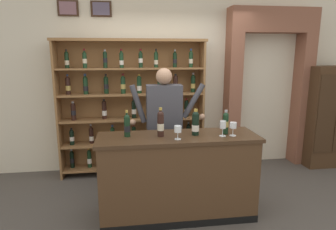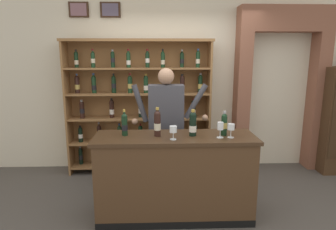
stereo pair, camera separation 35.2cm
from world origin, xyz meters
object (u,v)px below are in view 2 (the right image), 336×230
at_px(tasting_bottle_vin_santo, 193,124).
at_px(wine_glass_right, 173,130).
at_px(tasting_bottle_grappa, 224,124).
at_px(wine_glass_spare, 231,128).
at_px(shopkeeper, 166,117).
at_px(tasting_bottle_brunello, 125,124).
at_px(tasting_counter, 175,177).
at_px(tasting_bottle_chianti, 157,123).
at_px(wine_shelf, 139,104).
at_px(wine_glass_center, 220,127).

relative_size(tasting_bottle_vin_santo, wine_glass_right, 2.00).
distance_m(tasting_bottle_vin_santo, tasting_bottle_grappa, 0.35).
distance_m(tasting_bottle_grappa, wine_glass_spare, 0.11).
height_order(shopkeeper, tasting_bottle_brunello, shopkeeper).
distance_m(wine_glass_spare, wine_glass_right, 0.63).
distance_m(tasting_counter, tasting_bottle_chianti, 0.66).
height_order(wine_shelf, tasting_bottle_chianti, wine_shelf).
bearing_deg(tasting_bottle_brunello, tasting_counter, -4.55).
height_order(tasting_bottle_brunello, wine_glass_center, tasting_bottle_brunello).
distance_m(wine_shelf, wine_glass_center, 1.76).
bearing_deg(shopkeeper, tasting_bottle_brunello, -131.31).
bearing_deg(tasting_bottle_chianti, wine_glass_center, -6.88).
height_order(tasting_bottle_brunello, tasting_bottle_grappa, tasting_bottle_brunello).
relative_size(tasting_bottle_brunello, tasting_bottle_chianti, 0.92).
height_order(tasting_bottle_chianti, tasting_bottle_vin_santo, tasting_bottle_chianti).
bearing_deg(tasting_bottle_vin_santo, wine_glass_right, -147.67).
xyz_separation_m(shopkeeper, wine_glass_right, (0.05, -0.73, 0.02)).
bearing_deg(wine_shelf, wine_glass_spare, -53.72).
height_order(tasting_counter, tasting_bottle_chianti, tasting_bottle_chianti).
xyz_separation_m(tasting_bottle_vin_santo, tasting_bottle_grappa, (0.35, 0.00, -0.00)).
bearing_deg(wine_glass_right, tasting_counter, 78.62).
relative_size(shopkeeper, tasting_bottle_grappa, 6.14).
height_order(shopkeeper, wine_glass_right, shopkeeper).
bearing_deg(tasting_counter, tasting_bottle_vin_santo, 1.10).
bearing_deg(shopkeeper, tasting_bottle_chianti, -101.03).
distance_m(wine_shelf, wine_glass_spare, 1.83).
relative_size(tasting_bottle_brunello, wine_glass_right, 1.99).
bearing_deg(wine_glass_spare, tasting_bottle_chianti, 174.03).
bearing_deg(wine_glass_spare, tasting_bottle_grappa, 120.07).
height_order(wine_shelf, tasting_bottle_vin_santo, wine_shelf).
xyz_separation_m(wine_shelf, tasting_bottle_brunello, (-0.08, -1.34, 0.00)).
xyz_separation_m(wine_shelf, tasting_bottle_vin_santo, (0.68, -1.38, 0.01)).
bearing_deg(wine_glass_center, shopkeeper, 129.78).
distance_m(wine_glass_right, wine_glass_center, 0.52).
height_order(shopkeeper, tasting_bottle_vin_santo, shopkeeper).
xyz_separation_m(tasting_counter, wine_glass_center, (0.48, -0.09, 0.61)).
bearing_deg(wine_glass_center, tasting_bottle_vin_santo, 162.76).
distance_m(shopkeeper, wine_glass_spare, 0.96).
xyz_separation_m(tasting_bottle_vin_santo, wine_glass_center, (0.29, -0.09, -0.01)).
bearing_deg(wine_glass_center, wine_glass_spare, -0.66).
relative_size(wine_glass_spare, wine_glass_center, 0.88).
bearing_deg(tasting_bottle_brunello, tasting_bottle_chianti, -7.50).
xyz_separation_m(tasting_bottle_chianti, wine_glass_right, (0.17, -0.13, -0.04)).
bearing_deg(tasting_counter, shopkeeper, 97.59).
distance_m(wine_shelf, shopkeeper, 0.89).
bearing_deg(wine_glass_center, wine_glass_right, -174.10).
distance_m(tasting_bottle_brunello, tasting_bottle_grappa, 1.11).
xyz_separation_m(tasting_bottle_chianti, wine_glass_spare, (0.80, -0.08, -0.04)).
bearing_deg(wine_glass_right, tasting_bottle_vin_santo, 32.33).
height_order(shopkeeper, tasting_bottle_chianti, shopkeeper).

